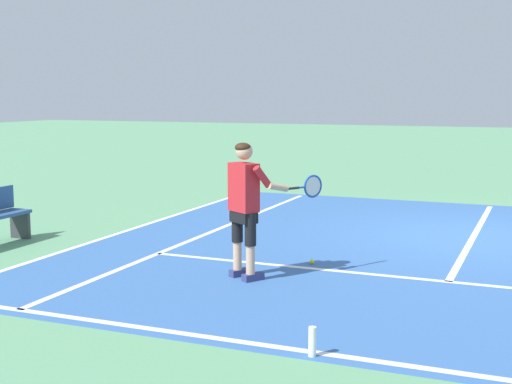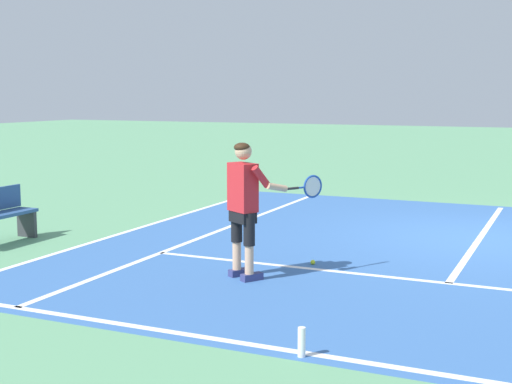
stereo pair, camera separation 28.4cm
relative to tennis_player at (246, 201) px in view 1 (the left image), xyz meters
name	(u,v)px [view 1 (the left image)]	position (x,y,z in m)	size (l,w,h in m)	color
ground_plane	(473,237)	(2.38, 3.80, -0.99)	(80.00, 80.00, 0.00)	#609E70
court_inner_surface	(464,253)	(2.38, 2.52, -0.99)	(10.98, 9.75, 0.00)	#3866A8
line_baseline	(402,365)	(2.38, -2.15, -0.99)	(10.98, 0.10, 0.01)	white
line_service	(448,282)	(2.38, 0.80, -0.99)	(8.23, 0.10, 0.01)	white
line_centre_service	(475,235)	(2.38, 4.00, -0.99)	(0.10, 6.40, 0.01)	white
line_singles_left	(210,232)	(-1.73, 2.52, -0.99)	(0.10, 9.35, 0.01)	white
line_doubles_left	(140,226)	(-3.11, 2.52, -0.99)	(0.10, 9.35, 0.01)	white
tennis_player	(246,201)	(0.00, 0.00, 0.00)	(1.05, 0.90, 1.71)	navy
tennis_ball_near_feet	(312,262)	(0.53, 1.04, -0.96)	(0.07, 0.07, 0.07)	#CCE02D
water_bottle	(312,342)	(1.60, -2.24, -0.85)	(0.07, 0.07, 0.27)	white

